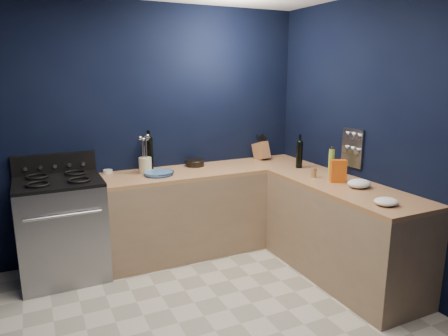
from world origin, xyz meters
TOP-DOWN VIEW (x-y plane):
  - floor at (0.00, 0.00)m, footprint 3.50×3.50m
  - wall_back at (0.00, 1.76)m, footprint 3.50×0.02m
  - wall_right at (1.76, 0.00)m, footprint 0.02×3.50m
  - wall_front at (0.00, -1.76)m, footprint 3.50×0.02m
  - cab_back at (0.60, 1.44)m, footprint 2.30×0.63m
  - top_back at (0.60, 1.44)m, footprint 2.30×0.63m
  - cab_right at (1.44, 0.29)m, footprint 0.63×1.67m
  - top_right at (1.44, 0.29)m, footprint 0.63×1.67m
  - gas_range at (-0.93, 1.42)m, footprint 0.76×0.66m
  - oven_door at (-0.93, 1.10)m, footprint 0.59×0.02m
  - cooktop at (-0.93, 1.42)m, footprint 0.76×0.66m
  - backguard at (-0.93, 1.72)m, footprint 0.76×0.06m
  - spice_panel at (1.74, 0.55)m, footprint 0.02×0.28m
  - wall_outlet at (0.00, 1.74)m, footprint 0.09×0.02m
  - plate_stack at (0.01, 1.39)m, footprint 0.36×0.36m
  - ramekin at (-0.44, 1.69)m, footprint 0.10×0.10m
  - utensil_crock at (-0.09, 1.53)m, footprint 0.15×0.15m
  - wine_bottle_back at (0.00, 1.69)m, footprint 0.09×0.09m
  - lemon_basket at (0.49, 1.61)m, footprint 0.22×0.22m
  - knife_block at (1.33, 1.62)m, footprint 0.15×0.25m
  - wine_bottle_right at (1.47, 1.05)m, footprint 0.09×0.09m
  - oil_bottle at (1.59, 0.67)m, footprint 0.07×0.07m
  - spice_jar_near at (1.53, 0.58)m, footprint 0.06×0.06m
  - spice_jar_far at (1.36, 0.64)m, footprint 0.06×0.06m
  - crouton_bag at (1.44, 0.40)m, footprint 0.16×0.12m
  - towel_front at (1.49, 0.17)m, footprint 0.26×0.24m
  - towel_end at (1.32, -0.30)m, footprint 0.24×0.23m

SIDE VIEW (x-z plane):
  - floor at x=0.00m, z-range -0.02..0.00m
  - cab_back at x=0.60m, z-range 0.00..0.86m
  - cab_right at x=1.44m, z-range 0.00..0.86m
  - oven_door at x=-0.93m, z-range 0.24..0.66m
  - gas_range at x=-0.93m, z-range 0.00..0.92m
  - top_back at x=0.60m, z-range 0.86..0.90m
  - top_right at x=1.44m, z-range 0.86..0.90m
  - plate_stack at x=0.01m, z-range 0.90..0.94m
  - ramekin at x=-0.44m, z-range 0.90..0.94m
  - towel_end at x=1.32m, z-range 0.90..0.96m
  - cooktop at x=-0.93m, z-range 0.92..0.95m
  - towel_front at x=1.49m, z-range 0.90..0.98m
  - lemon_basket at x=0.49m, z-range 0.90..0.98m
  - spice_jar_far at x=1.36m, z-range 0.90..1.00m
  - spice_jar_near at x=1.53m, z-range 0.90..1.01m
  - utensil_crock at x=-0.09m, z-range 0.90..1.06m
  - knife_block at x=1.33m, z-range 0.88..1.12m
  - crouton_bag at x=1.44m, z-range 0.90..1.11m
  - oil_bottle at x=1.59m, z-range 0.90..1.15m
  - backguard at x=-0.93m, z-range 0.94..1.14m
  - wine_bottle_right at x=1.47m, z-range 0.90..1.18m
  - wine_bottle_back at x=0.00m, z-range 0.90..1.23m
  - wall_outlet at x=0.00m, z-range 1.02..1.15m
  - spice_panel at x=1.74m, z-range 0.99..1.37m
  - wall_back at x=0.00m, z-range 0.00..2.60m
  - wall_right at x=1.76m, z-range 0.00..2.60m
  - wall_front at x=0.00m, z-range 0.00..2.60m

